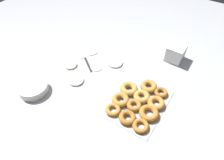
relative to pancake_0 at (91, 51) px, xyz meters
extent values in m
plane|color=#B2B5BA|center=(-0.16, -0.23, 0.00)|extent=(3.00, 3.00, 0.00)
cylinder|color=beige|center=(0.00, 0.00, 0.00)|extent=(0.10, 0.10, 0.01)
cylinder|color=beige|center=(-0.12, -0.14, 0.00)|extent=(0.08, 0.08, 0.01)
cylinder|color=beige|center=(-0.02, -0.22, 0.00)|extent=(0.11, 0.11, 0.01)
cylinder|color=beige|center=(-0.30, -0.10, 0.00)|extent=(0.10, 0.10, 0.01)
cylinder|color=silver|center=(-0.21, 0.02, 0.00)|extent=(0.08, 0.08, 0.01)
cube|color=#ADAFB5|center=(-0.24, -0.52, 0.00)|extent=(0.38, 0.31, 0.01)
torus|color=#B7752D|center=(-0.37, -0.61, 0.01)|extent=(0.09, 0.09, 0.02)
torus|color=#B7752D|center=(-0.28, -0.61, 0.02)|extent=(0.11, 0.11, 0.03)
torus|color=#C68438|center=(-0.20, -0.61, 0.02)|extent=(0.10, 0.10, 0.03)
torus|color=#AD6B28|center=(-0.11, -0.61, 0.01)|extent=(0.08, 0.08, 0.02)
torus|color=#AD6B28|center=(-0.37, -0.52, 0.02)|extent=(0.09, 0.09, 0.03)
torus|color=#B7752D|center=(-0.28, -0.52, 0.02)|extent=(0.08, 0.08, 0.03)
torus|color=#D19347|center=(-0.20, -0.52, 0.02)|extent=(0.10, 0.10, 0.03)
torus|color=#C68438|center=(-0.11, -0.52, 0.02)|extent=(0.10, 0.10, 0.03)
torus|color=#C68438|center=(-0.37, -0.43, 0.01)|extent=(0.09, 0.09, 0.02)
torus|color=#C68438|center=(-0.29, -0.43, 0.02)|extent=(0.10, 0.10, 0.03)
torus|color=#D19347|center=(-0.19, -0.43, 0.02)|extent=(0.11, 0.11, 0.04)
cylinder|color=silver|center=(-0.50, 0.06, 0.02)|extent=(0.18, 0.18, 0.05)
cube|color=white|center=(0.25, -0.56, 0.01)|extent=(0.13, 0.11, 0.03)
cube|color=white|center=(0.25, -0.56, 0.04)|extent=(0.13, 0.11, 0.03)
cube|color=white|center=(0.25, -0.56, 0.07)|extent=(0.13, 0.11, 0.03)
cube|color=white|center=(0.25, -0.56, 0.09)|extent=(0.13, 0.11, 0.03)
cube|color=black|center=(-0.13, -0.07, 0.00)|extent=(0.11, 0.14, 0.01)
cube|color=#BCBCC1|center=(-0.05, 0.05, 0.00)|extent=(0.13, 0.14, 0.01)
camera|label=1|loc=(-0.91, -0.77, 0.94)|focal=32.00mm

